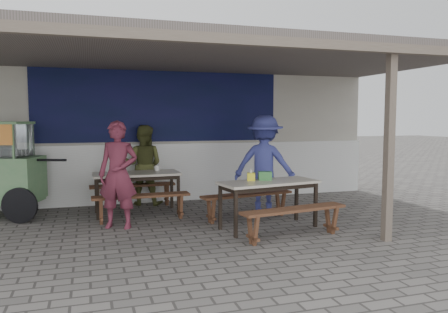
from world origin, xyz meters
TOP-DOWN VIEW (x-y plane):
  - ground at (0.00, 0.00)m, footprint 60.00×60.00m
  - back_wall at (-0.00, 3.58)m, footprint 9.00×1.28m
  - warung_roof at (0.02, 0.90)m, footprint 9.00×4.21m
  - table_left at (-0.83, 1.93)m, footprint 1.53×0.74m
  - bench_left_street at (-0.82, 1.32)m, footprint 1.63×0.31m
  - bench_left_wall at (-0.84, 2.54)m, footprint 1.63×0.31m
  - table_right at (1.03, 0.24)m, footprint 1.64×0.87m
  - bench_right_street at (1.14, -0.43)m, footprint 1.68×0.53m
  - bench_right_wall at (0.93, 0.92)m, footprint 1.68×0.53m
  - patron_street_side at (-1.21, 0.98)m, footprint 0.72×0.61m
  - patron_wall_side at (-0.60, 2.75)m, footprint 0.95×0.86m
  - patron_right_table at (1.43, 1.36)m, footprint 1.32×1.19m
  - tissue_box at (0.79, 0.38)m, footprint 0.15×0.15m
  - donation_box at (1.02, 0.36)m, footprint 0.23×0.19m
  - condiment_jar at (-0.43, 2.12)m, footprint 0.09×0.09m
  - condiment_bowl at (-1.11, 2.07)m, footprint 0.22×0.22m

SIDE VIEW (x-z plane):
  - ground at x=0.00m, z-range 0.00..0.00m
  - bench_left_street at x=-0.82m, z-range 0.12..0.57m
  - bench_left_wall at x=-0.84m, z-range 0.12..0.57m
  - bench_right_street at x=1.14m, z-range 0.12..0.57m
  - bench_right_wall at x=0.93m, z-range 0.12..0.57m
  - table_right at x=1.03m, z-range 0.30..1.05m
  - table_left at x=-0.83m, z-range 0.30..1.05m
  - condiment_bowl at x=-1.11m, z-range 0.75..0.80m
  - patron_wall_side at x=-0.60m, z-range 0.00..1.59m
  - condiment_jar at x=-0.43m, z-range 0.75..0.85m
  - tissue_box at x=0.79m, z-range 0.75..0.87m
  - donation_box at x=1.02m, z-range 0.75..0.89m
  - patron_street_side at x=-1.21m, z-range 0.00..1.70m
  - patron_right_table at x=1.43m, z-range 0.00..1.78m
  - back_wall at x=0.00m, z-range -0.03..3.47m
  - warung_roof at x=0.02m, z-range 1.31..4.12m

